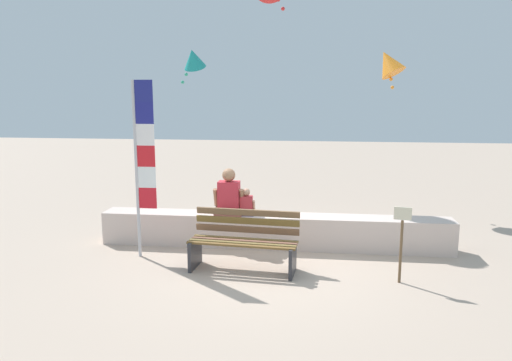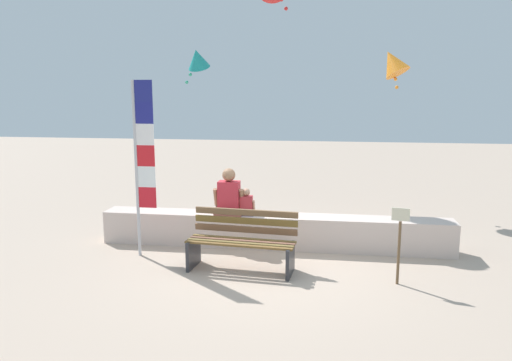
{
  "view_description": "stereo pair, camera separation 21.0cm",
  "coord_description": "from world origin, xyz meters",
  "px_view_note": "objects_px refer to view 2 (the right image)",
  "views": [
    {
      "loc": [
        0.68,
        -7.21,
        2.65
      ],
      "look_at": [
        -0.31,
        0.93,
        1.17
      ],
      "focal_mm": 34.05,
      "sensor_mm": 36.0,
      "label": 1
    },
    {
      "loc": [
        0.89,
        -7.18,
        2.65
      ],
      "look_at": [
        -0.31,
        0.93,
        1.17
      ],
      "focal_mm": 34.05,
      "sensor_mm": 36.0,
      "label": 2
    }
  ],
  "objects_px": {
    "park_bench": "(242,243)",
    "kite_teal": "(197,59)",
    "kite_orange": "(393,62)",
    "person_child": "(246,205)",
    "flag_banner": "(142,156)",
    "person_adult": "(229,196)",
    "sign_post": "(399,239)"
  },
  "relations": [
    {
      "from": "park_bench",
      "to": "person_child",
      "type": "xyz_separation_m",
      "value": [
        -0.12,
        1.11,
        0.33
      ]
    },
    {
      "from": "person_adult",
      "to": "sign_post",
      "type": "relative_size",
      "value": 0.74
    },
    {
      "from": "park_bench",
      "to": "flag_banner",
      "type": "distance_m",
      "value": 2.13
    },
    {
      "from": "kite_orange",
      "to": "kite_teal",
      "type": "distance_m",
      "value": 4.48
    },
    {
      "from": "person_child",
      "to": "sign_post",
      "type": "distance_m",
      "value": 2.75
    },
    {
      "from": "park_bench",
      "to": "kite_orange",
      "type": "height_order",
      "value": "kite_orange"
    },
    {
      "from": "person_child",
      "to": "flag_banner",
      "type": "height_order",
      "value": "flag_banner"
    },
    {
      "from": "park_bench",
      "to": "kite_teal",
      "type": "relative_size",
      "value": 1.89
    },
    {
      "from": "kite_orange",
      "to": "kite_teal",
      "type": "relative_size",
      "value": 1.08
    },
    {
      "from": "sign_post",
      "to": "kite_orange",
      "type": "bearing_deg",
      "value": 85.53
    },
    {
      "from": "park_bench",
      "to": "sign_post",
      "type": "bearing_deg",
      "value": -6.7
    },
    {
      "from": "person_child",
      "to": "kite_orange",
      "type": "relative_size",
      "value": 0.49
    },
    {
      "from": "person_adult",
      "to": "flag_banner",
      "type": "xyz_separation_m",
      "value": [
        -1.27,
        -0.73,
        0.77
      ]
    },
    {
      "from": "person_child",
      "to": "kite_orange",
      "type": "height_order",
      "value": "kite_orange"
    },
    {
      "from": "sign_post",
      "to": "person_adult",
      "type": "bearing_deg",
      "value": 152.96
    },
    {
      "from": "kite_orange",
      "to": "park_bench",
      "type": "bearing_deg",
      "value": -121.03
    },
    {
      "from": "park_bench",
      "to": "kite_teal",
      "type": "height_order",
      "value": "kite_teal"
    },
    {
      "from": "person_adult",
      "to": "sign_post",
      "type": "xyz_separation_m",
      "value": [
        2.69,
        -1.37,
        -0.22
      ]
    },
    {
      "from": "person_adult",
      "to": "person_child",
      "type": "bearing_deg",
      "value": 0.08
    },
    {
      "from": "person_adult",
      "to": "person_child",
      "type": "distance_m",
      "value": 0.33
    },
    {
      "from": "park_bench",
      "to": "kite_teal",
      "type": "distance_m",
      "value": 5.72
    },
    {
      "from": "flag_banner",
      "to": "person_adult",
      "type": "bearing_deg",
      "value": 29.76
    },
    {
      "from": "sign_post",
      "to": "kite_teal",
      "type": "bearing_deg",
      "value": 130.87
    },
    {
      "from": "flag_banner",
      "to": "sign_post",
      "type": "height_order",
      "value": "flag_banner"
    },
    {
      "from": "kite_teal",
      "to": "flag_banner",
      "type": "bearing_deg",
      "value": -87.8
    },
    {
      "from": "flag_banner",
      "to": "kite_orange",
      "type": "height_order",
      "value": "kite_orange"
    },
    {
      "from": "person_child",
      "to": "kite_orange",
      "type": "bearing_deg",
      "value": 49.9
    },
    {
      "from": "park_bench",
      "to": "person_child",
      "type": "height_order",
      "value": "person_child"
    },
    {
      "from": "park_bench",
      "to": "flag_banner",
      "type": "height_order",
      "value": "flag_banner"
    },
    {
      "from": "flag_banner",
      "to": "kite_teal",
      "type": "bearing_deg",
      "value": 92.2
    },
    {
      "from": "park_bench",
      "to": "person_adult",
      "type": "height_order",
      "value": "person_adult"
    },
    {
      "from": "kite_orange",
      "to": "kite_teal",
      "type": "bearing_deg",
      "value": 178.43
    }
  ]
}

